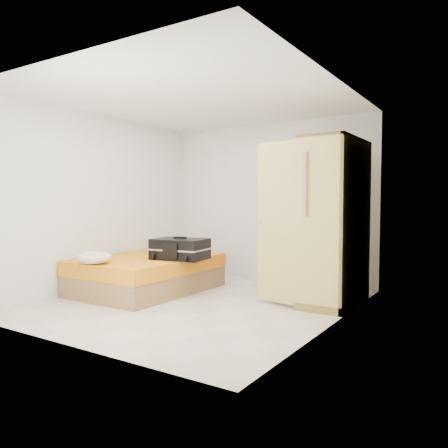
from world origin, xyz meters
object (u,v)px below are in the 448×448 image
Objects in this scene: bed at (148,274)px; round_cushion at (95,258)px; person at (287,228)px; wardrobe at (330,226)px; suitcase at (180,249)px.

bed is 4.61× the size of round_cushion.
bed is at bearing 117.88° from person.
suitcase is at bearing -163.19° from wardrobe.
person is 4.31× the size of round_cushion.
wardrobe reaches higher than person.
round_cushion is (-2.60, -1.56, -0.42)m from wardrobe.
person is at bearing 24.37° from suitcase.
wardrobe is 2.08m from suitcase.
person is 1.54m from suitcase.
wardrobe is at bearing 8.50° from suitcase.
wardrobe is (2.50, 0.67, 0.75)m from bed.
suitcase is at bearing 124.32° from person.
bed is at bearing 83.48° from round_cushion.
person reaches higher than suitcase.
suitcase reaches higher than bed.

